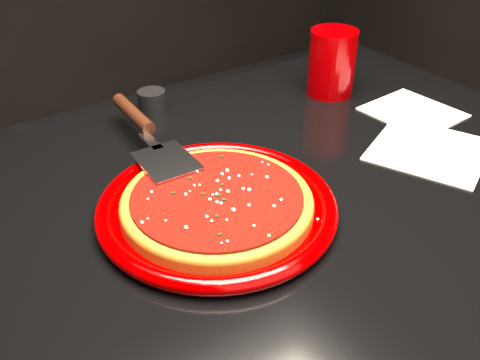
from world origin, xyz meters
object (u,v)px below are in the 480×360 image
(cup, at_px, (332,63))
(ramekin, at_px, (152,101))
(pizza_server, at_px, (149,132))
(plate, at_px, (217,207))
(table, at_px, (254,350))

(cup, xyz_separation_m, ramekin, (-0.34, 0.13, -0.05))
(cup, bearing_deg, ramekin, 159.15)
(pizza_server, relative_size, cup, 2.58)
(plate, bearing_deg, table, 10.47)
(pizza_server, height_order, ramekin, pizza_server)
(cup, height_order, ramekin, cup)
(pizza_server, xyz_separation_m, cup, (0.42, 0.02, 0.02))
(table, xyz_separation_m, ramekin, (-0.01, 0.34, 0.40))
(table, bearing_deg, ramekin, 91.56)
(table, relative_size, cup, 9.05)
(table, height_order, pizza_server, pizza_server)
(plate, relative_size, pizza_server, 1.01)
(table, relative_size, ramekin, 22.13)
(table, distance_m, plate, 0.40)
(table, bearing_deg, plate, -169.53)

